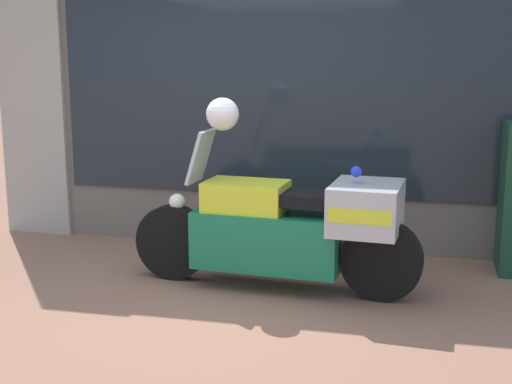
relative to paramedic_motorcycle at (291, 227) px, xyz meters
The scene contains 5 objects.
ground_plane 0.97m from the paramedic_motorcycle, 137.08° to the right, with size 60.00×60.00×0.00m, color #8E604C.
shop_building 2.08m from the paramedic_motorcycle, 122.87° to the left, with size 5.54×0.55×3.42m.
window_display 1.51m from the paramedic_motorcycle, 101.64° to the left, with size 4.36×0.30×2.04m.
paramedic_motorcycle is the anchor object (origin of this frame).
white_helmet 1.07m from the paramedic_motorcycle, behind, with size 0.27×0.27×0.27m, color white.
Camera 1 is at (1.60, -5.01, 1.99)m, focal length 50.00 mm.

